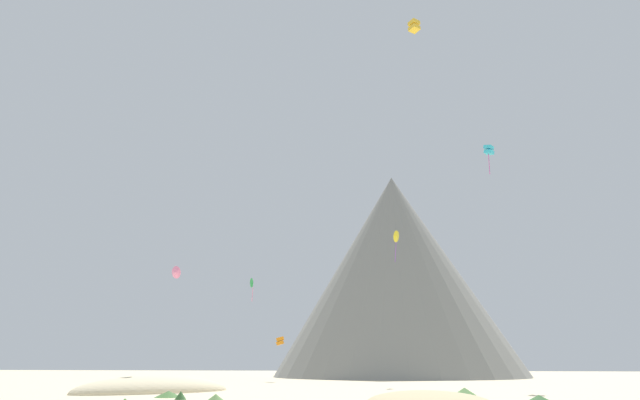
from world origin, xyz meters
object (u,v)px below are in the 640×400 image
(bush_near_left, at_px, (168,394))
(kite_orange_low, at_px, (280,341))
(kite_cyan_high, at_px, (489,150))
(kite_gold_high, at_px, (414,26))
(bush_ridge_crest, at_px, (181,395))
(bush_near_right, at_px, (539,399))
(kite_green_low, at_px, (251,283))
(bush_far_right, at_px, (216,398))
(kite_yellow_mid, at_px, (397,237))
(rock_massif, at_px, (400,279))
(kite_pink_low, at_px, (175,272))
(bush_far_left, at_px, (465,391))

(bush_near_left, relative_size, kite_orange_low, 1.63)
(kite_cyan_high, bearing_deg, kite_gold_high, 7.80)
(bush_ridge_crest, bearing_deg, bush_near_right, 0.50)
(kite_gold_high, bearing_deg, kite_orange_low, -100.05)
(kite_orange_low, distance_m, kite_green_low, 21.97)
(bush_near_left, xyz_separation_m, bush_near_right, (31.28, -2.68, 0.05))
(bush_far_right, relative_size, kite_green_low, 0.47)
(kite_orange_low, relative_size, kite_yellow_mid, 0.31)
(rock_massif, height_order, kite_gold_high, rock_massif)
(kite_pink_low, bearing_deg, bush_near_right, -1.64)
(bush_near_right, bearing_deg, bush_far_left, 112.77)
(kite_orange_low, bearing_deg, bush_near_right, 24.00)
(bush_ridge_crest, height_order, kite_orange_low, kite_orange_low)
(bush_near_left, bearing_deg, kite_pink_low, 116.26)
(bush_far_right, xyz_separation_m, bush_near_right, (25.23, 1.41, 0.05))
(kite_yellow_mid, bearing_deg, bush_near_right, -138.52)
(kite_green_low, bearing_deg, kite_orange_low, -174.82)
(bush_ridge_crest, bearing_deg, kite_gold_high, 26.32)
(bush_far_right, distance_m, kite_orange_low, 49.74)
(bush_far_right, distance_m, bush_ridge_crest, 3.74)
(kite_green_low, bearing_deg, rock_massif, 164.80)
(kite_gold_high, relative_size, kite_pink_low, 0.90)
(kite_yellow_mid, bearing_deg, bush_far_left, -141.11)
(bush_near_right, xyz_separation_m, rock_massif, (-12.97, 85.08, 21.98))
(bush_near_left, relative_size, bush_near_right, 1.00)
(kite_orange_low, bearing_deg, rock_massif, 142.14)
(bush_far_left, xyz_separation_m, kite_gold_high, (-2.78, -0.87, 40.70))
(bush_far_left, xyz_separation_m, kite_cyan_high, (8.10, 25.17, 34.61))
(rock_massif, bearing_deg, bush_near_right, -81.33)
(kite_gold_high, xyz_separation_m, kite_green_low, (-24.03, 16.27, -27.42))
(bush_near_left, xyz_separation_m, kite_yellow_mid, (19.72, 35.71, 21.82))
(bush_far_right, height_order, bush_ridge_crest, bush_ridge_crest)
(bush_far_left, bearing_deg, bush_ridge_crest, -154.66)
(bush_near_left, relative_size, kite_pink_low, 1.51)
(rock_massif, height_order, kite_orange_low, rock_massif)
(kite_cyan_high, xyz_separation_m, kite_green_low, (-34.90, -9.76, -21.34))
(kite_gold_high, height_order, kite_pink_low, kite_gold_high)
(bush_far_right, distance_m, kite_gold_high, 45.99)
(bush_far_left, bearing_deg, bush_far_right, -148.52)
(bush_far_right, bearing_deg, kite_gold_high, 33.39)
(bush_far_right, bearing_deg, bush_far_left, 31.48)
(kite_pink_low, relative_size, kite_yellow_mid, 0.33)
(kite_pink_low, bearing_deg, bush_far_left, 12.46)
(bush_near_right, relative_size, kite_cyan_high, 0.52)
(bush_near_left, height_order, bush_near_right, bush_near_right)
(bush_ridge_crest, relative_size, rock_massif, 0.01)
(bush_ridge_crest, bearing_deg, bush_far_right, -18.09)
(bush_ridge_crest, height_order, kite_pink_low, kite_pink_low)
(bush_near_right, bearing_deg, kite_orange_low, 124.46)
(kite_orange_low, xyz_separation_m, kite_green_low, (1.02, -20.80, 6.98))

